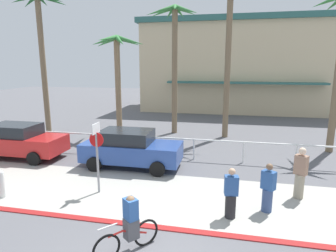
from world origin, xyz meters
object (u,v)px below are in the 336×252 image
stop_sign_bike_lane (97,148)px  car_red_0 (19,141)px  palm_tree_1 (117,60)px  pedestrian_2 (231,196)px  bollard_0 (2,184)px  car_blue_1 (131,148)px  cyclist_red_0 (129,226)px  pedestrian_0 (300,175)px  palm_tree_3 (229,21)px  palm_tree_0 (41,32)px  palm_tree_2 (174,36)px  pedestrian_1 (268,190)px

stop_sign_bike_lane → car_red_0: 6.41m
palm_tree_1 → pedestrian_2: size_ratio=4.02×
bollard_0 → car_blue_1: 5.14m
cyclist_red_0 → pedestrian_0: size_ratio=0.82×
stop_sign_bike_lane → palm_tree_3: 11.66m
car_red_0 → cyclist_red_0: car_red_0 is taller
palm_tree_1 → pedestrian_0: palm_tree_1 is taller
bollard_0 → palm_tree_3: size_ratio=0.10×
palm_tree_0 → pedestrian_2: palm_tree_0 is taller
pedestrian_2 → car_red_0: bearing=159.8°
palm_tree_1 → cyclist_red_0: palm_tree_1 is taller
bollard_0 → car_red_0: 4.78m
palm_tree_2 → pedestrian_1: (4.94, -10.11, -5.62)m
car_blue_1 → cyclist_red_0: (2.00, -5.81, -0.18)m
bollard_0 → palm_tree_2: palm_tree_2 is taller
car_blue_1 → car_red_0: bearing=178.7°
palm_tree_3 → cyclist_red_0: palm_tree_3 is taller
palm_tree_3 → pedestrian_0: bearing=-72.2°
palm_tree_1 → pedestrian_1: 12.63m
palm_tree_2 → pedestrian_0: palm_tree_2 is taller
car_blue_1 → pedestrian_0: pedestrian_0 is taller
stop_sign_bike_lane → cyclist_red_0: 3.86m
palm_tree_2 → pedestrian_0: 12.12m
car_blue_1 → pedestrian_0: (6.72, -1.80, -0.02)m
palm_tree_3 → car_blue_1: 9.92m
pedestrian_0 → pedestrian_1: (-1.18, -1.21, -0.13)m
cyclist_red_0 → palm_tree_0: bearing=131.0°
bollard_0 → cyclist_red_0: (5.33, -1.90, 0.18)m
cyclist_red_0 → pedestrian_2: 3.24m
cyclist_red_0 → pedestrian_0: 6.20m
cyclist_red_0 → pedestrian_2: size_ratio=0.95×
palm_tree_2 → pedestrian_2: bearing=-70.4°
palm_tree_3 → stop_sign_bike_lane: bearing=-114.4°
palm_tree_0 → pedestrian_0: palm_tree_0 is taller
palm_tree_3 → pedestrian_1: (1.51, -9.59, -6.38)m
car_red_0 → car_blue_1: bearing=-1.3°
car_red_0 → palm_tree_2: bearing=47.1°
stop_sign_bike_lane → palm_tree_2: palm_tree_2 is taller
stop_sign_bike_lane → palm_tree_1: (-2.49, 8.42, 3.17)m
cyclist_red_0 → palm_tree_1: bearing=112.5°
palm_tree_2 → car_red_0: palm_tree_2 is taller
bollard_0 → palm_tree_3: bearing=54.9°
car_red_0 → pedestrian_0: size_ratio=2.41×
pedestrian_1 → stop_sign_bike_lane: bearing=178.1°
car_red_0 → cyclist_red_0: (7.87, -5.94, -0.18)m
pedestrian_1 → palm_tree_0: bearing=147.3°
palm_tree_1 → palm_tree_3: bearing=8.2°
pedestrian_2 → pedestrian_0: bearing=38.6°
palm_tree_2 → palm_tree_1: bearing=-155.8°
palm_tree_3 → car_red_0: bearing=-147.0°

